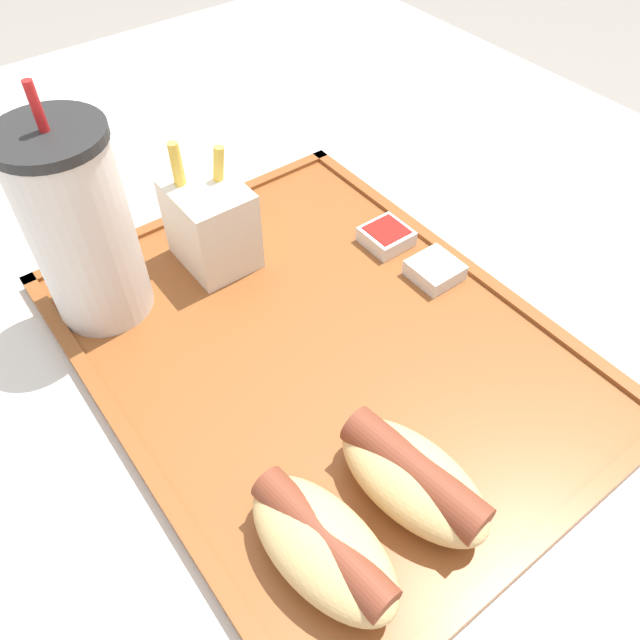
{
  "coord_description": "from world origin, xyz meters",
  "views": [
    {
      "loc": [
        -0.28,
        0.18,
        1.16
      ],
      "look_at": [
        -0.02,
        -0.01,
        0.8
      ],
      "focal_mm": 35.0,
      "sensor_mm": 36.0,
      "label": 1
    }
  ],
  "objects_px": {
    "hot_dog_near": "(413,478)",
    "fries_carton": "(212,222)",
    "soda_cup": "(80,228)",
    "hot_dog_far": "(323,546)",
    "sauce_cup_mayo": "(435,270)",
    "sauce_cup_ketchup": "(386,236)"
  },
  "relations": [
    {
      "from": "hot_dog_near",
      "to": "sauce_cup_ketchup",
      "type": "height_order",
      "value": "hot_dog_near"
    },
    {
      "from": "hot_dog_near",
      "to": "sauce_cup_ketchup",
      "type": "bearing_deg",
      "value": -37.62
    },
    {
      "from": "soda_cup",
      "to": "hot_dog_near",
      "type": "bearing_deg",
      "value": -163.24
    },
    {
      "from": "soda_cup",
      "to": "sauce_cup_mayo",
      "type": "xyz_separation_m",
      "value": [
        -0.14,
        -0.25,
        -0.08
      ]
    },
    {
      "from": "fries_carton",
      "to": "sauce_cup_mayo",
      "type": "height_order",
      "value": "fries_carton"
    },
    {
      "from": "hot_dog_near",
      "to": "fries_carton",
      "type": "distance_m",
      "value": 0.28
    },
    {
      "from": "soda_cup",
      "to": "sauce_cup_mayo",
      "type": "bearing_deg",
      "value": -120.28
    },
    {
      "from": "sauce_cup_mayo",
      "to": "sauce_cup_ketchup",
      "type": "height_order",
      "value": "same"
    },
    {
      "from": "fries_carton",
      "to": "sauce_cup_ketchup",
      "type": "height_order",
      "value": "fries_carton"
    },
    {
      "from": "soda_cup",
      "to": "hot_dog_near",
      "type": "distance_m",
      "value": 0.31
    },
    {
      "from": "soda_cup",
      "to": "fries_carton",
      "type": "relative_size",
      "value": 1.72
    },
    {
      "from": "sauce_cup_mayo",
      "to": "sauce_cup_ketchup",
      "type": "distance_m",
      "value": 0.06
    },
    {
      "from": "soda_cup",
      "to": "hot_dog_far",
      "type": "xyz_separation_m",
      "value": [
        -0.29,
        -0.01,
        -0.06
      ]
    },
    {
      "from": "hot_dog_far",
      "to": "hot_dog_near",
      "type": "height_order",
      "value": "hot_dog_near"
    },
    {
      "from": "soda_cup",
      "to": "fries_carton",
      "type": "distance_m",
      "value": 0.12
    },
    {
      "from": "hot_dog_far",
      "to": "sauce_cup_mayo",
      "type": "xyz_separation_m",
      "value": [
        0.14,
        -0.23,
        -0.01
      ]
    },
    {
      "from": "hot_dog_far",
      "to": "hot_dog_near",
      "type": "xyz_separation_m",
      "value": [
        -0.0,
        -0.07,
        0.0
      ]
    },
    {
      "from": "soda_cup",
      "to": "sauce_cup_mayo",
      "type": "relative_size",
      "value": 4.94
    },
    {
      "from": "hot_dog_near",
      "to": "sauce_cup_mayo",
      "type": "height_order",
      "value": "hot_dog_near"
    },
    {
      "from": "fries_carton",
      "to": "sauce_cup_ketchup",
      "type": "bearing_deg",
      "value": -119.97
    },
    {
      "from": "sauce_cup_mayo",
      "to": "sauce_cup_ketchup",
      "type": "bearing_deg",
      "value": 3.88
    },
    {
      "from": "hot_dog_far",
      "to": "sauce_cup_mayo",
      "type": "height_order",
      "value": "hot_dog_far"
    }
  ]
}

